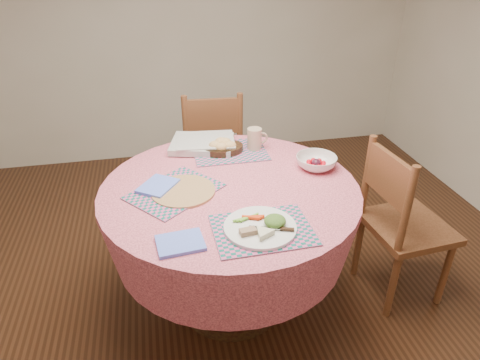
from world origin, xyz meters
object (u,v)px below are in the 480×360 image
Objects in this scene: chair_right at (400,221)px; dinner_plate at (262,226)px; fruit_bowl at (316,162)px; latte_mug at (255,139)px; bread_bowl at (222,146)px; dining_table at (230,220)px; wicker_trivet at (183,191)px; chair_back at (212,150)px.

chair_right reaches higher than dinner_plate.
dinner_plate is at bearing -131.02° from fruit_bowl.
latte_mug is (-0.69, 0.47, 0.34)m from chair_right.
latte_mug is (0.18, 0.00, 0.03)m from bread_bowl.
dining_table is 5.59× the size of fruit_bowl.
latte_mug reaches higher than wicker_trivet.
bread_bowl is (0.03, 0.38, 0.23)m from dining_table.
chair_back reaches higher than wicker_trivet.
wicker_trivet is at bearing -138.68° from latte_mug.
dining_table is at bearing 79.86° from chair_right.
latte_mug reaches higher than dinner_plate.
dinner_plate is (0.00, -1.35, 0.28)m from chair_back.
dining_table is 5.39× the size of bread_bowl.
chair_back is 3.14× the size of dinner_plate.
chair_back is at bearing 74.03° from wicker_trivet.
bread_bowl is (-0.03, -0.60, 0.30)m from chair_back.
dining_table is 4.18× the size of dinner_plate.
wicker_trivet is 1.01× the size of dinner_plate.
chair_right is 7.72× the size of latte_mug.
latte_mug is (0.16, -0.60, 0.33)m from chair_back.
chair_right is 3.97× the size of bread_bowl.
wicker_trivet is 0.46m from dinner_plate.
chair_back is 0.67m from bread_bowl.
chair_right is at bearing -23.03° from fruit_bowl.
latte_mug is at bearing 78.43° from dinner_plate.
chair_back reaches higher than dinner_plate.
dinner_plate is 1.34× the size of fruit_bowl.
wicker_trivet is at bearing 81.22° from chair_right.
chair_back is 4.05× the size of bread_bowl.
dining_table is 0.44m from dinner_plate.
chair_right is at bearing -34.20° from latte_mug.
bread_bowl is at bearing 147.24° from fruit_bowl.
latte_mug is at bearing 132.02° from fruit_bowl.
fruit_bowl is at bearing 118.93° from chair_back.
dinner_plate is 0.77m from latte_mug.
chair_right is 0.94m from dinner_plate.
chair_back is (0.06, 0.97, -0.07)m from dining_table.
latte_mug reaches higher than bread_bowl.
wicker_trivet is at bearing -178.61° from dining_table.
fruit_bowl is at bearing 48.98° from dinner_plate.
fruit_bowl is at bearing 11.60° from dining_table.
bread_bowl is (0.25, 0.38, 0.03)m from wicker_trivet.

